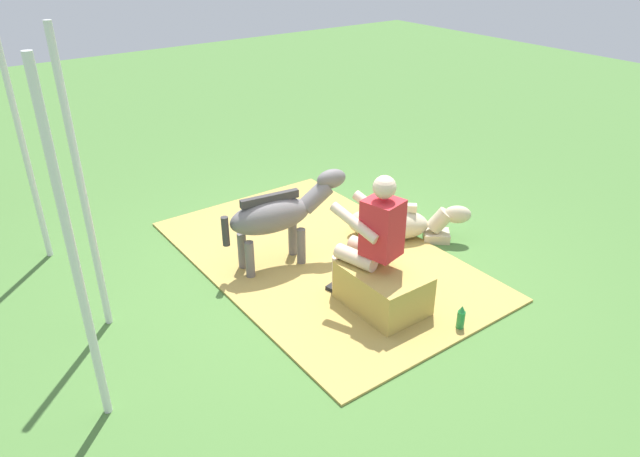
{
  "coord_description": "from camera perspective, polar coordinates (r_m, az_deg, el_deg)",
  "views": [
    {
      "loc": [
        -4.03,
        3.1,
        3.15
      ],
      "look_at": [
        -0.06,
        0.2,
        0.55
      ],
      "focal_mm": 32.97,
      "sensor_mm": 36.0,
      "label": 1
    }
  ],
  "objects": [
    {
      "name": "pony_standing",
      "position": [
        5.8,
        -4.03,
        1.34
      ],
      "size": [
        0.43,
        1.34,
        0.93
      ],
      "color": "slate",
      "rests_on": "ground"
    },
    {
      "name": "tent_pole_right",
      "position": [
        6.37,
        -26.96,
        7.62
      ],
      "size": [
        0.06,
        0.06,
        2.54
      ],
      "primitive_type": "cylinder",
      "color": "silver",
      "rests_on": "ground"
    },
    {
      "name": "hay_bale",
      "position": [
        5.34,
        6.1,
        -5.86
      ],
      "size": [
        0.77,
        0.55,
        0.4
      ],
      "primitive_type": "cube",
      "color": "tan",
      "rests_on": "ground"
    },
    {
      "name": "ground_plane",
      "position": [
        5.98,
        1.21,
        -3.94
      ],
      "size": [
        24.0,
        24.0,
        0.0
      ],
      "primitive_type": "plane",
      "color": "#4C7A38"
    },
    {
      "name": "tent_pole_mid",
      "position": [
        4.96,
        -22.08,
        3.46
      ],
      "size": [
        0.06,
        0.06,
        2.54
      ],
      "primitive_type": "cylinder",
      "color": "silver",
      "rests_on": "ground"
    },
    {
      "name": "soda_bottle",
      "position": [
        5.23,
        13.51,
        -8.47
      ],
      "size": [
        0.07,
        0.07,
        0.25
      ],
      "color": "#268C3F",
      "rests_on": "ground"
    },
    {
      "name": "hay_patch",
      "position": [
        6.14,
        0.16,
        -2.91
      ],
      "size": [
        3.56,
        2.26,
        0.02
      ],
      "primitive_type": "cube",
      "color": "tan",
      "rests_on": "ground"
    },
    {
      "name": "tent_pole_left",
      "position": [
        3.97,
        -22.76,
        -2.82
      ],
      "size": [
        0.06,
        0.06,
        2.54
      ],
      "primitive_type": "cylinder",
      "color": "silver",
      "rests_on": "ground"
    },
    {
      "name": "person_seated",
      "position": [
        5.17,
        5.02,
        -0.64
      ],
      "size": [
        0.71,
        0.51,
        1.28
      ],
      "color": "beige",
      "rests_on": "ground"
    },
    {
      "name": "pony_lying",
      "position": [
        6.51,
        7.49,
        0.54
      ],
      "size": [
        1.08,
        1.19,
        0.42
      ],
      "color": "beige",
      "rests_on": "ground"
    }
  ]
}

